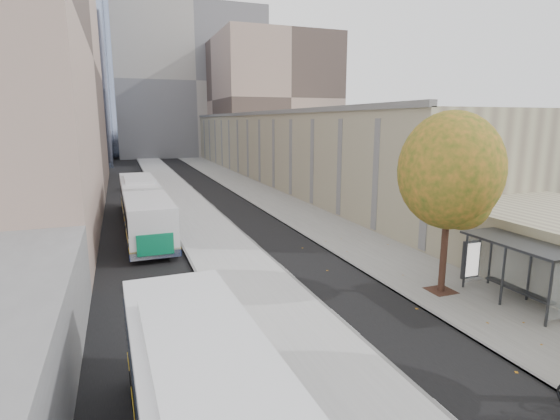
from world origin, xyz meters
name	(u,v)px	position (x,y,z in m)	size (l,w,h in m)	color
bus_platform	(188,208)	(-3.88, 35.00, 0.07)	(4.25, 150.00, 0.15)	#B4B4B4
sidewalk	(278,203)	(4.12, 35.00, 0.04)	(4.75, 150.00, 0.08)	gray
building_tan	(283,142)	(15.50, 64.00, 4.00)	(18.00, 92.00, 8.00)	gray
building_far_block	(189,84)	(6.00, 96.00, 15.00)	(30.00, 18.00, 30.00)	#9B968F
bus_shelter	(523,252)	(5.69, 10.96, 2.19)	(1.90, 4.40, 2.53)	#383A3F
tree_c	(450,171)	(3.60, 13.00, 5.25)	(4.20, 4.20, 7.28)	black
bus_far	(143,205)	(-7.72, 29.56, 1.57)	(2.81, 17.32, 2.88)	silver
distant_car	(135,185)	(-7.66, 46.99, 0.58)	(1.38, 3.43, 1.17)	white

